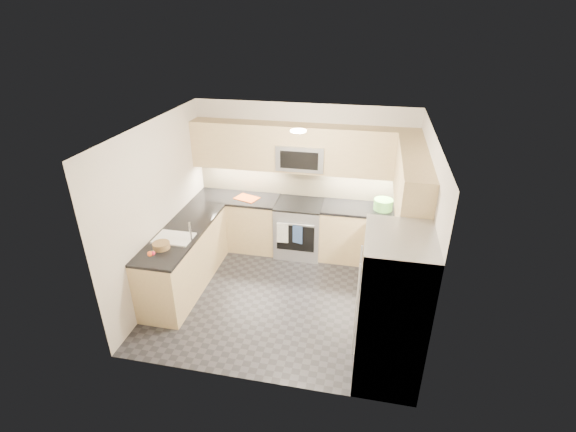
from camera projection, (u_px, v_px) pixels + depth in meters
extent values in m
cube|color=black|center=(283.00, 296.00, 6.17)|extent=(3.60, 3.20, 0.00)
cube|color=beige|center=(282.00, 129.00, 5.05)|extent=(3.60, 3.20, 0.02)
cube|color=beige|center=(303.00, 178.00, 7.01)|extent=(3.60, 0.02, 2.50)
cube|color=beige|center=(249.00, 291.00, 4.21)|extent=(3.60, 0.02, 2.50)
cube|color=beige|center=(159.00, 209.00, 5.93)|extent=(0.02, 3.20, 2.50)
cube|color=beige|center=(421.00, 234.00, 5.28)|extent=(0.02, 3.20, 2.50)
cube|color=#D3B67F|center=(238.00, 222.00, 7.30)|extent=(1.42, 0.60, 0.90)
cube|color=#D3B67F|center=(364.00, 235.00, 6.91)|extent=(1.42, 0.60, 0.90)
cube|color=#D3B67F|center=(390.00, 277.00, 5.83)|extent=(0.60, 1.70, 0.90)
cube|color=#D3B67F|center=(185.00, 259.00, 6.24)|extent=(0.60, 2.00, 0.90)
cube|color=black|center=(237.00, 198.00, 7.09)|extent=(1.42, 0.63, 0.04)
cube|color=black|center=(366.00, 209.00, 6.70)|extent=(1.42, 0.63, 0.04)
cube|color=black|center=(394.00, 248.00, 5.62)|extent=(0.63, 1.70, 0.04)
cube|color=black|center=(182.00, 231.00, 6.03)|extent=(0.63, 2.00, 0.04)
cube|color=#D3B67F|center=(302.00, 148.00, 6.60)|extent=(3.60, 0.35, 0.75)
cube|color=#D3B67F|center=(412.00, 183.00, 5.30)|extent=(0.35, 1.95, 0.75)
cube|color=tan|center=(303.00, 181.00, 7.03)|extent=(3.60, 0.01, 0.51)
cube|color=tan|center=(418.00, 222.00, 5.70)|extent=(0.01, 2.30, 0.51)
cube|color=#A9ABB1|center=(299.00, 229.00, 7.08)|extent=(0.76, 0.65, 0.91)
cube|color=black|center=(299.00, 204.00, 6.87)|extent=(0.76, 0.65, 0.03)
cube|color=black|center=(295.00, 238.00, 6.79)|extent=(0.62, 0.02, 0.45)
cylinder|color=#B2B5BA|center=(295.00, 224.00, 6.66)|extent=(0.60, 0.02, 0.02)
cube|color=#929499|center=(301.00, 156.00, 6.63)|extent=(0.76, 0.40, 0.40)
cube|color=black|center=(299.00, 160.00, 6.45)|extent=(0.60, 0.01, 0.28)
cube|color=#9DA0A5|center=(391.00, 310.00, 4.49)|extent=(0.70, 0.90, 1.80)
cylinder|color=#B2B5BA|center=(356.00, 312.00, 4.38)|extent=(0.02, 0.02, 1.20)
cylinder|color=#B2B5BA|center=(358.00, 292.00, 4.70)|extent=(0.02, 0.02, 1.20)
cube|color=white|center=(174.00, 242.00, 5.83)|extent=(0.52, 0.38, 0.16)
cylinder|color=silver|center=(190.00, 232.00, 5.69)|extent=(0.03, 0.03, 0.28)
cylinder|color=#5CAD4A|center=(383.00, 204.00, 6.60)|extent=(0.32, 0.32, 0.17)
cube|color=#C04512|center=(247.00, 198.00, 7.02)|extent=(0.44, 0.38, 0.01)
cylinder|color=olive|center=(161.00, 246.00, 5.55)|extent=(0.25, 0.25, 0.08)
sphere|color=red|center=(153.00, 253.00, 5.23)|extent=(0.06, 0.06, 0.06)
sphere|color=#5AA044|center=(153.00, 253.00, 5.24)|extent=(0.06, 0.06, 0.06)
cube|color=white|center=(282.00, 233.00, 6.75)|extent=(0.19, 0.02, 0.35)
cube|color=navy|center=(298.00, 234.00, 6.71)|extent=(0.17, 0.05, 0.32)
sphere|color=#EF531A|center=(150.00, 254.00, 5.22)|extent=(0.07, 0.07, 0.07)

